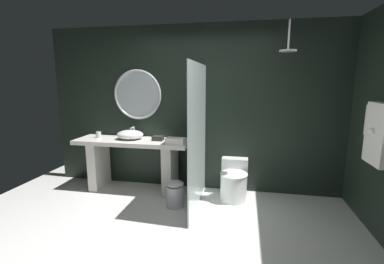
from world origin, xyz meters
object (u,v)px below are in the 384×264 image
(toilet, at_px, (234,181))
(folded_hand_towel, at_px, (176,141))
(rain_shower_head, at_px, (288,48))
(waste_bin, at_px, (175,194))
(vessel_sink, at_px, (130,135))
(tissue_box, at_px, (158,138))
(tumbler_cup, at_px, (99,135))
(hanging_bathrobe, at_px, (380,132))
(round_wall_mirror, at_px, (137,95))

(toilet, relative_size, folded_hand_towel, 2.16)
(rain_shower_head, xyz_separation_m, waste_bin, (-1.43, -0.29, -1.97))
(vessel_sink, distance_m, waste_bin, 1.21)
(toilet, height_order, waste_bin, toilet)
(tissue_box, bearing_deg, waste_bin, -50.29)
(tumbler_cup, xyz_separation_m, folded_hand_towel, (1.34, -0.19, -0.00))
(tumbler_cup, bearing_deg, hanging_bathrobe, -12.05)
(toilet, bearing_deg, hanging_bathrobe, -27.01)
(tissue_box, xyz_separation_m, round_wall_mirror, (-0.42, 0.25, 0.65))
(waste_bin, bearing_deg, rain_shower_head, 11.44)
(round_wall_mirror, distance_m, folded_hand_towel, 1.08)
(toilet, distance_m, folded_hand_towel, 1.06)
(tumbler_cup, xyz_separation_m, hanging_bathrobe, (3.71, -0.79, 0.33))
(round_wall_mirror, bearing_deg, tumbler_cup, -157.12)
(tumbler_cup, relative_size, waste_bin, 0.28)
(waste_bin, bearing_deg, toilet, 29.31)
(hanging_bathrobe, height_order, folded_hand_towel, hanging_bathrobe)
(waste_bin, distance_m, folded_hand_towel, 0.75)
(toilet, bearing_deg, tissue_box, 179.30)
(vessel_sink, relative_size, waste_bin, 1.14)
(folded_hand_towel, bearing_deg, rain_shower_head, 0.72)
(vessel_sink, bearing_deg, rain_shower_head, -4.58)
(tumbler_cup, relative_size, round_wall_mirror, 0.13)
(vessel_sink, xyz_separation_m, hanging_bathrobe, (3.17, -0.80, 0.31))
(tumbler_cup, bearing_deg, folded_hand_towel, -8.19)
(waste_bin, bearing_deg, tumbler_cup, 161.56)
(tumbler_cup, distance_m, waste_bin, 1.62)
(rain_shower_head, height_order, toilet, rain_shower_head)
(vessel_sink, height_order, hanging_bathrobe, hanging_bathrobe)
(tumbler_cup, relative_size, rain_shower_head, 0.26)
(vessel_sink, bearing_deg, toilet, -0.85)
(tissue_box, height_order, toilet, tissue_box)
(tumbler_cup, distance_m, round_wall_mirror, 0.91)
(rain_shower_head, relative_size, waste_bin, 1.05)
(waste_bin, height_order, folded_hand_towel, folded_hand_towel)
(vessel_sink, xyz_separation_m, folded_hand_towel, (0.80, -0.20, -0.03))
(tumbler_cup, bearing_deg, vessel_sink, 0.86)
(round_wall_mirror, relative_size, toilet, 1.35)
(round_wall_mirror, distance_m, hanging_bathrobe, 3.30)
(vessel_sink, height_order, folded_hand_towel, vessel_sink)
(tissue_box, bearing_deg, folded_hand_towel, -29.82)
(rain_shower_head, bearing_deg, tumbler_cup, 176.47)
(rain_shower_head, relative_size, toilet, 0.65)
(vessel_sink, xyz_separation_m, tissue_box, (0.46, -0.01, -0.04))
(tissue_box, distance_m, hanging_bathrobe, 2.84)
(tissue_box, relative_size, round_wall_mirror, 0.21)
(tumbler_cup, height_order, round_wall_mirror, round_wall_mirror)
(tissue_box, height_order, round_wall_mirror, round_wall_mirror)
(rain_shower_head, bearing_deg, waste_bin, -168.56)
(round_wall_mirror, height_order, rain_shower_head, rain_shower_head)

